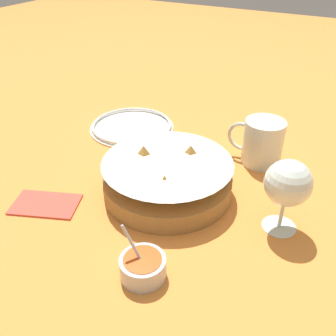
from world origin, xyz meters
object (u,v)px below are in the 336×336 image
Objects in this scene: wine_glass at (288,185)px; side_plate at (132,126)px; sauce_cup at (143,266)px; food_basket at (168,179)px; beer_mug at (262,144)px.

side_plate is (0.47, -0.21, -0.09)m from wine_glass.
sauce_cup is at bearing 53.84° from wine_glass.
wine_glass reaches higher than sauce_cup.
wine_glass is (-0.24, -0.01, 0.06)m from food_basket.
food_basket is 0.25m from wine_glass.
beer_mug is 0.37m from side_plate.
beer_mug is (-0.06, -0.43, 0.03)m from sauce_cup.
wine_glass is at bearing 156.27° from side_plate.
beer_mug is (-0.13, -0.21, 0.02)m from food_basket.
wine_glass reaches higher than side_plate.
sauce_cup is at bearing 108.76° from food_basket.
sauce_cup is at bearing 82.03° from beer_mug.
beer_mug reaches higher than food_basket.
beer_mug is at bearing -179.69° from side_plate.
side_plate is at bearing -42.42° from food_basket.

